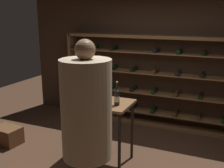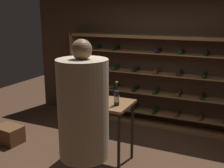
# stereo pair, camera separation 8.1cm
# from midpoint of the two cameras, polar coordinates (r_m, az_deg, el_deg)

# --- Properties ---
(back_wall) EXTENTS (5.79, 0.10, 2.70)m
(back_wall) POSITION_cam_midpoint_polar(r_m,az_deg,el_deg) (5.68, 8.94, 5.21)
(back_wall) COLOR #3D2B1E
(back_wall) RESTS_ON ground
(wine_rack) EXTENTS (3.40, 0.32, 1.83)m
(wine_rack) POSITION_cam_midpoint_polar(r_m,az_deg,el_deg) (5.61, 6.44, 0.62)
(wine_rack) COLOR brown
(wine_rack) RESTS_ON ground
(tasting_table) EXTENTS (0.97, 0.62, 0.97)m
(tasting_table) POSITION_cam_midpoint_polar(r_m,az_deg,el_deg) (4.15, -3.20, -5.30)
(tasting_table) COLOR brown
(tasting_table) RESTS_ON ground
(person_bystander_red_print) EXTENTS (0.48, 0.48, 2.01)m
(person_bystander_red_print) POSITION_cam_midpoint_polar(r_m,az_deg,el_deg) (2.69, -6.08, -10.09)
(person_bystander_red_print) COLOR #2D2D2D
(person_bystander_red_print) RESTS_ON ground
(wine_crate) EXTENTS (0.51, 0.38, 0.30)m
(wine_crate) POSITION_cam_midpoint_polar(r_m,az_deg,el_deg) (5.28, -21.30, -9.88)
(wine_crate) COLOR brown
(wine_crate) RESTS_ON ground
(wine_bottle_gold_foil) EXTENTS (0.08, 0.08, 0.35)m
(wine_bottle_gold_foil) POSITION_cam_midpoint_polar(r_m,az_deg,el_deg) (3.89, 0.42, -2.70)
(wine_bottle_gold_foil) COLOR black
(wine_bottle_gold_foil) RESTS_ON tasting_table
(wine_bottle_amber_reserve) EXTENTS (0.08, 0.08, 0.38)m
(wine_bottle_amber_reserve) POSITION_cam_midpoint_polar(r_m,az_deg,el_deg) (3.93, -5.08, -2.24)
(wine_bottle_amber_reserve) COLOR black
(wine_bottle_amber_reserve) RESTS_ON tasting_table
(wine_glass_stemmed_center) EXTENTS (0.07, 0.07, 0.15)m
(wine_glass_stemmed_center) POSITION_cam_midpoint_polar(r_m,az_deg,el_deg) (3.83, -2.64, -3.26)
(wine_glass_stemmed_center) COLOR silver
(wine_glass_stemmed_center) RESTS_ON tasting_table
(wine_glass_stemmed_left) EXTENTS (0.07, 0.07, 0.16)m
(wine_glass_stemmed_left) POSITION_cam_midpoint_polar(r_m,az_deg,el_deg) (4.01, -7.62, -2.44)
(wine_glass_stemmed_left) COLOR silver
(wine_glass_stemmed_left) RESTS_ON tasting_table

